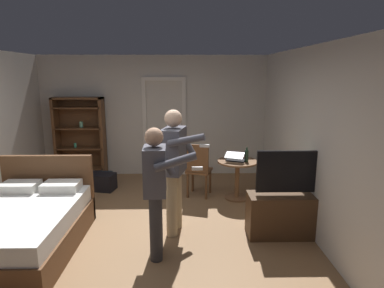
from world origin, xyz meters
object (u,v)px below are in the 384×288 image
object	(u,v)px
person_blue_shirt	(156,185)
person_striped_shirt	(174,162)
side_table	(237,173)
bottle_on_table	(247,156)
suitcase_small	(98,181)
bookshelf	(80,134)
suitcase_dark	(99,182)
tv_flatscreen	(290,211)
wooden_chair	(198,168)
bed	(24,226)
laptop	(235,158)

from	to	relation	value
person_blue_shirt	person_striped_shirt	world-z (taller)	person_striped_shirt
side_table	bottle_on_table	size ratio (longest dim) A/B	2.78
suitcase_small	bookshelf	bearing A→B (deg)	126.99
bookshelf	suitcase_dark	bearing A→B (deg)	-56.04
tv_flatscreen	person_blue_shirt	bearing A→B (deg)	-165.08
wooden_chair	suitcase_small	distance (m)	2.04
tv_flatscreen	person_striped_shirt	world-z (taller)	person_striped_shirt
person_striped_shirt	person_blue_shirt	bearing A→B (deg)	-107.39
bed	side_table	world-z (taller)	bed
suitcase_small	laptop	bearing A→B (deg)	-11.00
laptop	suitcase_small	world-z (taller)	laptop
bed	tv_flatscreen	xyz separation A→B (m)	(3.49, 0.28, 0.06)
tv_flatscreen	suitcase_small	size ratio (longest dim) A/B	2.33
bookshelf	person_striped_shirt	bearing A→B (deg)	-51.11
bed	bottle_on_table	world-z (taller)	bed
tv_flatscreen	bottle_on_table	distance (m)	1.43
tv_flatscreen	person_striped_shirt	distance (m)	1.72
person_blue_shirt	suitcase_small	distance (m)	2.91
bottle_on_table	suitcase_small	xyz separation A→B (m)	(-2.77, 0.67, -0.66)
side_table	person_blue_shirt	distance (m)	2.29
person_blue_shirt	side_table	bearing A→B (deg)	55.85
bed	bookshelf	size ratio (longest dim) A/B	1.12
side_table	bookshelf	bearing A→B (deg)	156.84
side_table	person_blue_shirt	size ratio (longest dim) A/B	0.44
side_table	bottle_on_table	distance (m)	0.37
bed	suitcase_dark	size ratio (longest dim) A/B	3.24
wooden_chair	person_blue_shirt	world-z (taller)	person_blue_shirt
bottle_on_table	person_blue_shirt	world-z (taller)	person_blue_shirt
side_table	wooden_chair	size ratio (longest dim) A/B	0.72
tv_flatscreen	bottle_on_table	world-z (taller)	tv_flatscreen
tv_flatscreen	bottle_on_table	xyz separation A→B (m)	(-0.37, 1.31, 0.45)
wooden_chair	suitcase_dark	world-z (taller)	wooden_chair
wooden_chair	person_blue_shirt	size ratio (longest dim) A/B	0.62
bed	suitcase_dark	distance (m)	2.21
suitcase_dark	laptop	bearing A→B (deg)	0.41
bed	laptop	world-z (taller)	bed
laptop	suitcase_small	xyz separation A→B (m)	(-2.59, 0.63, -0.60)
bookshelf	person_striped_shirt	world-z (taller)	person_striped_shirt
bed	side_table	xyz separation A→B (m)	(2.98, 1.67, 0.17)
bottle_on_table	suitcase_small	world-z (taller)	bottle_on_table
laptop	person_blue_shirt	bearing A→B (deg)	-123.73
bed	bottle_on_table	xyz separation A→B (m)	(3.12, 1.59, 0.50)
bed	laptop	distance (m)	3.38
bottle_on_table	wooden_chair	xyz separation A→B (m)	(-0.83, 0.19, -0.26)
bookshelf	wooden_chair	bearing A→B (deg)	-26.79
laptop	bottle_on_table	distance (m)	0.20
bed	person_blue_shirt	size ratio (longest dim) A/B	1.20
bookshelf	person_blue_shirt	size ratio (longest dim) A/B	1.08
suitcase_small	tv_flatscreen	bearing A→B (deg)	-29.52
tv_flatscreen	side_table	distance (m)	1.49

